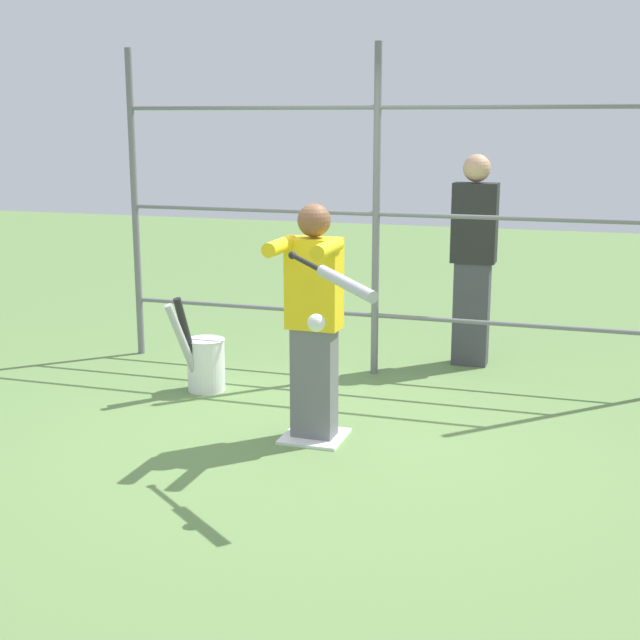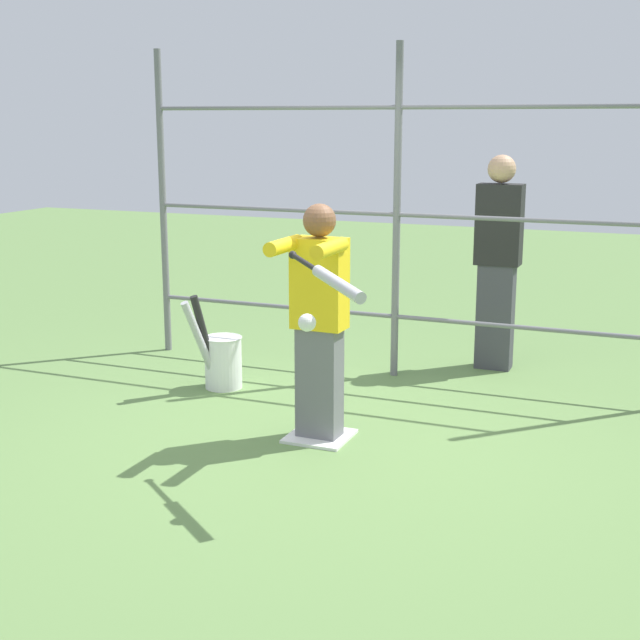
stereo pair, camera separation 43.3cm
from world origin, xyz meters
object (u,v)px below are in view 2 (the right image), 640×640
(baseball_bat_swinging, at_px, (332,280))
(softball_in_flight, at_px, (307,323))
(bystander_behind_fence, at_px, (498,259))
(bat_bucket, at_px, (221,359))
(batter, at_px, (319,315))

(baseball_bat_swinging, distance_m, softball_in_flight, 0.28)
(softball_in_flight, distance_m, bystander_behind_fence, 3.10)
(baseball_bat_swinging, height_order, softball_in_flight, baseball_bat_swinging)
(bat_bucket, distance_m, bystander_behind_fence, 2.42)
(batter, height_order, softball_in_flight, batter)
(batter, xyz_separation_m, bystander_behind_fence, (-0.71, -2.15, 0.09))
(baseball_bat_swinging, relative_size, bystander_behind_fence, 0.39)
(softball_in_flight, relative_size, bystander_behind_fence, 0.05)
(bat_bucket, height_order, bystander_behind_fence, bystander_behind_fence)
(bystander_behind_fence, bearing_deg, bat_bucket, 37.10)
(softball_in_flight, relative_size, bat_bucket, 0.13)
(baseball_bat_swinging, xyz_separation_m, bystander_behind_fence, (-0.32, -2.91, -0.29))
(batter, xyz_separation_m, baseball_bat_swinging, (-0.39, 0.76, 0.38))
(batter, distance_m, bystander_behind_fence, 2.27)
(baseball_bat_swinging, distance_m, bat_bucket, 2.36)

